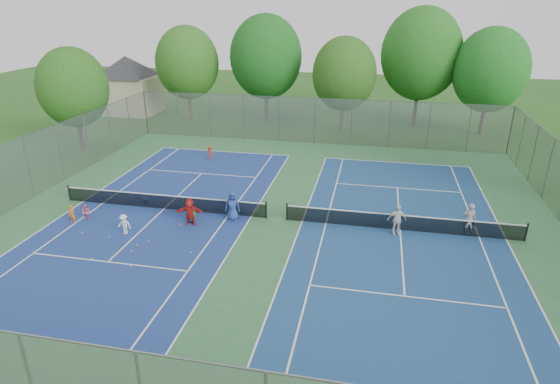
# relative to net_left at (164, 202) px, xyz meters

# --- Properties ---
(ground) EXTENTS (120.00, 120.00, 0.00)m
(ground) POSITION_rel_net_left_xyz_m (7.00, 0.00, -0.46)
(ground) COLOR #235319
(ground) RESTS_ON ground
(court_pad) EXTENTS (32.00, 32.00, 0.01)m
(court_pad) POSITION_rel_net_left_xyz_m (7.00, 0.00, -0.45)
(court_pad) COLOR #30673C
(court_pad) RESTS_ON ground
(court_left) EXTENTS (10.97, 23.77, 0.01)m
(court_left) POSITION_rel_net_left_xyz_m (0.00, 0.00, -0.44)
(court_left) COLOR navy
(court_left) RESTS_ON court_pad
(court_right) EXTENTS (10.97, 23.77, 0.01)m
(court_right) POSITION_rel_net_left_xyz_m (14.00, 0.00, -0.44)
(court_right) COLOR navy
(court_right) RESTS_ON court_pad
(net_left) EXTENTS (12.87, 0.10, 0.91)m
(net_left) POSITION_rel_net_left_xyz_m (0.00, 0.00, 0.00)
(net_left) COLOR black
(net_left) RESTS_ON ground
(net_right) EXTENTS (12.87, 0.10, 0.91)m
(net_right) POSITION_rel_net_left_xyz_m (14.00, 0.00, 0.00)
(net_right) COLOR black
(net_right) RESTS_ON ground
(fence_north) EXTENTS (32.00, 0.10, 4.00)m
(fence_north) POSITION_rel_net_left_xyz_m (7.00, 16.00, 1.54)
(fence_north) COLOR gray
(fence_north) RESTS_ON ground
(fence_west) EXTENTS (0.10, 32.00, 4.00)m
(fence_west) POSITION_rel_net_left_xyz_m (-9.00, 0.00, 1.54)
(fence_west) COLOR gray
(fence_west) RESTS_ON ground
(house) EXTENTS (11.03, 11.03, 7.30)m
(house) POSITION_rel_net_left_xyz_m (-15.00, 24.00, 3.76)
(house) COLOR #B7A88C
(house) RESTS_ON ground
(tree_nw) EXTENTS (6.40, 6.40, 9.58)m
(tree_nw) POSITION_rel_net_left_xyz_m (-7.00, 22.00, 5.44)
(tree_nw) COLOR #443326
(tree_nw) RESTS_ON ground
(tree_nl) EXTENTS (7.20, 7.20, 10.69)m
(tree_nl) POSITION_rel_net_left_xyz_m (1.00, 23.00, 6.09)
(tree_nl) COLOR #443326
(tree_nl) RESTS_ON ground
(tree_nc) EXTENTS (6.00, 6.00, 8.85)m
(tree_nc) POSITION_rel_net_left_xyz_m (9.00, 21.00, 4.94)
(tree_nc) COLOR #443326
(tree_nc) RESTS_ON ground
(tree_nr) EXTENTS (7.60, 7.60, 11.42)m
(tree_nr) POSITION_rel_net_left_xyz_m (16.00, 24.00, 6.59)
(tree_nr) COLOR #443326
(tree_nr) RESTS_ON ground
(tree_ne) EXTENTS (6.60, 6.60, 9.77)m
(tree_ne) POSITION_rel_net_left_xyz_m (22.00, 22.00, 5.51)
(tree_ne) COLOR #443326
(tree_ne) RESTS_ON ground
(tree_side_w) EXTENTS (5.60, 5.60, 8.47)m
(tree_side_w) POSITION_rel_net_left_xyz_m (-12.00, 10.00, 4.79)
(tree_side_w) COLOR #443326
(tree_side_w) RESTS_ON ground
(ball_crate) EXTENTS (0.37, 0.37, 0.26)m
(ball_crate) POSITION_rel_net_left_xyz_m (-1.49, 0.66, -0.32)
(ball_crate) COLOR blue
(ball_crate) RESTS_ON ground
(ball_hopper) EXTENTS (0.39, 0.39, 0.58)m
(ball_hopper) POSITION_rel_net_left_xyz_m (2.16, -0.76, -0.16)
(ball_hopper) COLOR green
(ball_hopper) RESTS_ON ground
(student_a) EXTENTS (0.41, 0.27, 1.12)m
(student_a) POSITION_rel_net_left_xyz_m (-4.22, -2.91, 0.10)
(student_a) COLOR orange
(student_a) RESTS_ON ground
(student_b) EXTENTS (0.51, 0.41, 1.02)m
(student_b) POSITION_rel_net_left_xyz_m (-3.66, -2.40, 0.05)
(student_b) COLOR #D85483
(student_b) RESTS_ON ground
(student_c) EXTENTS (0.74, 0.43, 1.15)m
(student_c) POSITION_rel_net_left_xyz_m (-0.66, -3.50, 0.12)
(student_c) COLOR white
(student_c) RESTS_ON ground
(student_d) EXTENTS (0.81, 0.45, 1.31)m
(student_d) POSITION_rel_net_left_xyz_m (2.26, -1.42, 0.20)
(student_d) COLOR black
(student_d) RESTS_ON ground
(student_e) EXTENTS (0.94, 0.70, 1.74)m
(student_e) POSITION_rel_net_left_xyz_m (4.55, -0.60, 0.42)
(student_e) COLOR navy
(student_e) RESTS_ON ground
(student_f) EXTENTS (1.55, 0.70, 1.62)m
(student_f) POSITION_rel_net_left_xyz_m (2.40, -1.72, 0.35)
(student_f) COLOR #B21D19
(student_f) RESTS_ON ground
(child_far_baseline) EXTENTS (0.76, 0.48, 1.12)m
(child_far_baseline) POSITION_rel_net_left_xyz_m (-0.52, 9.79, 0.10)
(child_far_baseline) COLOR red
(child_far_baseline) RESTS_ON ground
(instructor) EXTENTS (0.70, 0.48, 1.86)m
(instructor) POSITION_rel_net_left_xyz_m (17.51, 0.14, 0.48)
(instructor) COLOR gray
(instructor) RESTS_ON ground
(teen_court_b) EXTENTS (1.09, 0.67, 1.74)m
(teen_court_b) POSITION_rel_net_left_xyz_m (13.73, -0.54, 0.41)
(teen_court_b) COLOR silver
(teen_court_b) RESTS_ON ground
(tennis_ball_0) EXTENTS (0.07, 0.07, 0.07)m
(tennis_ball_0) POSITION_rel_net_left_xyz_m (-3.95, -2.26, -0.42)
(tennis_ball_0) COLOR #B7D631
(tennis_ball_0) RESTS_ON ground
(tennis_ball_1) EXTENTS (0.07, 0.07, 0.07)m
(tennis_ball_1) POSITION_rel_net_left_xyz_m (1.86, -1.93, -0.42)
(tennis_ball_1) COLOR #E3F238
(tennis_ball_1) RESTS_ON ground
(tennis_ball_2) EXTENTS (0.07, 0.07, 0.07)m
(tennis_ball_2) POSITION_rel_net_left_xyz_m (1.32, -6.58, -0.42)
(tennis_ball_2) COLOR yellow
(tennis_ball_2) RESTS_ON ground
(tennis_ball_3) EXTENTS (0.07, 0.07, 0.07)m
(tennis_ball_3) POSITION_rel_net_left_xyz_m (-1.26, -4.14, -0.42)
(tennis_ball_3) COLOR #CBDF33
(tennis_ball_3) RESTS_ON ground
(tennis_ball_4) EXTENTS (0.07, 0.07, 0.07)m
(tennis_ball_4) POSITION_rel_net_left_xyz_m (0.98, -4.07, -0.42)
(tennis_ball_4) COLOR gold
(tennis_ball_4) RESTS_ON ground
(tennis_ball_5) EXTENTS (0.07, 0.07, 0.07)m
(tennis_ball_5) POSITION_rel_net_left_xyz_m (4.19, -5.72, -0.42)
(tennis_ball_5) COLOR gold
(tennis_ball_5) RESTS_ON ground
(tennis_ball_6) EXTENTS (0.07, 0.07, 0.07)m
(tennis_ball_6) POSITION_rel_net_left_xyz_m (-0.88, -6.33, -0.42)
(tennis_ball_6) COLOR #A8C52D
(tennis_ball_6) RESTS_ON ground
(tennis_ball_7) EXTENTS (0.07, 0.07, 0.07)m
(tennis_ball_7) POSITION_rel_net_left_xyz_m (1.62, -1.26, -0.42)
(tennis_ball_7) COLOR #BBDF34
(tennis_ball_7) RESTS_ON ground
(tennis_ball_8) EXTENTS (0.07, 0.07, 0.07)m
(tennis_ball_8) POSITION_rel_net_left_xyz_m (-2.97, -3.96, -0.42)
(tennis_ball_8) COLOR #C5EE37
(tennis_ball_8) RESTS_ON ground
(tennis_ball_9) EXTENTS (0.07, 0.07, 0.07)m
(tennis_ball_9) POSITION_rel_net_left_xyz_m (3.61, -4.79, -0.42)
(tennis_ball_9) COLOR #DBED37
(tennis_ball_9) RESTS_ON ground
(tennis_ball_10) EXTENTS (0.07, 0.07, 0.07)m
(tennis_ball_10) POSITION_rel_net_left_xyz_m (0.61, -4.59, -0.42)
(tennis_ball_10) COLOR #C9DE33
(tennis_ball_10) RESTS_ON ground
(tennis_ball_11) EXTENTS (0.07, 0.07, 0.07)m
(tennis_ball_11) POSITION_rel_net_left_xyz_m (0.61, -5.24, -0.42)
(tennis_ball_11) COLOR yellow
(tennis_ball_11) RESTS_ON ground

